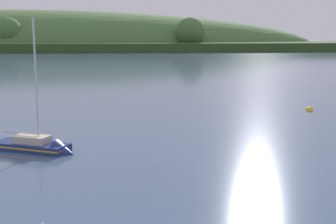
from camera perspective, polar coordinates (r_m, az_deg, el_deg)
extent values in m
cube|color=#314A21|center=(244.03, -7.57, 8.10)|extent=(448.77, 86.35, 4.16)
ellipsoid|color=#476B38|center=(276.92, -18.82, 7.42)|extent=(359.98, 105.24, 43.75)
sphere|color=#476B38|center=(236.88, -19.30, 9.33)|extent=(14.28, 14.28, 14.28)
sphere|color=#476B38|center=(234.14, 2.78, 9.89)|extent=(14.76, 14.76, 14.76)
cylinder|color=#BCB293|center=(241.59, -20.10, 10.75)|extent=(2.40, 10.42, 0.80)
cube|color=navy|center=(33.63, -16.67, -4.54)|extent=(5.76, 4.27, 1.02)
cone|color=navy|center=(32.08, -12.70, -5.04)|extent=(2.07, 2.25, 1.81)
cube|color=gold|center=(33.57, -16.69, -4.10)|extent=(5.77, 4.29, 0.11)
cube|color=#BCB299|center=(33.38, -16.54, -3.27)|extent=(2.80, 2.31, 0.53)
cylinder|color=silver|center=(32.41, -16.10, 3.63)|extent=(0.13, 0.13, 8.62)
cylinder|color=silver|center=(33.83, -17.79, -2.45)|extent=(2.60, 1.46, 0.11)
sphere|color=yellow|center=(51.40, 17.17, 0.19)|extent=(0.79, 0.79, 0.79)
cylinder|color=black|center=(51.33, 17.19, 0.67)|extent=(0.04, 0.04, 0.08)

